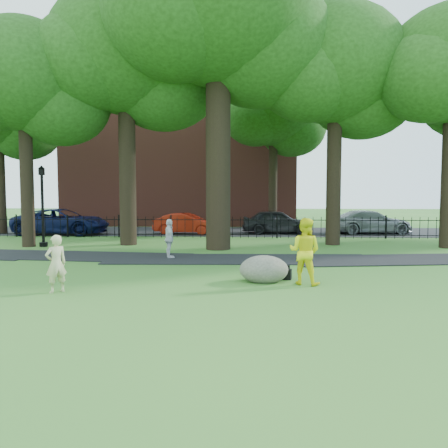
# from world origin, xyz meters

# --- Properties ---
(ground) EXTENTS (120.00, 120.00, 0.00)m
(ground) POSITION_xyz_m (0.00, 0.00, 0.00)
(ground) COLOR #2F6A25
(ground) RESTS_ON ground
(footpath) EXTENTS (36.07, 3.85, 0.03)m
(footpath) POSITION_xyz_m (1.00, 3.90, 0.00)
(footpath) COLOR black
(footpath) RESTS_ON ground
(street) EXTENTS (80.00, 7.00, 0.02)m
(street) POSITION_xyz_m (0.00, 16.00, 0.00)
(street) COLOR black
(street) RESTS_ON ground
(iron_fence) EXTENTS (44.00, 0.04, 1.20)m
(iron_fence) POSITION_xyz_m (0.00, 12.00, 0.60)
(iron_fence) COLOR black
(iron_fence) RESTS_ON ground
(brick_building) EXTENTS (18.00, 8.00, 12.00)m
(brick_building) POSITION_xyz_m (-4.00, 24.00, 6.00)
(brick_building) COLOR brown
(brick_building) RESTS_ON ground
(big_tree) EXTENTS (10.08, 8.61, 14.37)m
(big_tree) POSITION_xyz_m (0.13, 7.09, 10.14)
(big_tree) COLOR black
(big_tree) RESTS_ON ground
(tree_row) EXTENTS (26.82, 7.96, 12.42)m
(tree_row) POSITION_xyz_m (0.52, 8.40, 8.15)
(tree_row) COLOR black
(tree_row) RESTS_ON ground
(woman) EXTENTS (0.63, 0.62, 1.46)m
(woman) POSITION_xyz_m (-3.56, -1.82, 0.73)
(woman) COLOR beige
(woman) RESTS_ON ground
(man) EXTENTS (1.10, 1.01, 1.83)m
(man) POSITION_xyz_m (2.85, -0.52, 0.92)
(man) COLOR yellow
(man) RESTS_ON ground
(pedestrian) EXTENTS (0.64, 0.97, 1.52)m
(pedestrian) POSITION_xyz_m (-1.70, 4.05, 0.76)
(pedestrian) COLOR silver
(pedestrian) RESTS_ON ground
(boulder) EXTENTS (1.64, 1.42, 0.81)m
(boulder) POSITION_xyz_m (1.75, -0.21, 0.41)
(boulder) COLOR #5E574E
(boulder) RESTS_ON ground
(lamppost) EXTENTS (0.38, 0.38, 3.81)m
(lamppost) POSITION_xyz_m (-8.30, 7.52, 1.87)
(lamppost) COLOR black
(lamppost) RESTS_ON ground
(backpack) EXTENTS (0.45, 0.34, 0.30)m
(backpack) POSITION_xyz_m (2.37, 0.18, 0.15)
(backpack) COLOR black
(backpack) RESTS_ON ground
(red_bag) EXTENTS (0.45, 0.37, 0.27)m
(red_bag) POSITION_xyz_m (1.75, 1.03, 0.13)
(red_bag) COLOR maroon
(red_bag) RESTS_ON ground
(red_sedan) EXTENTS (4.14, 2.02, 1.31)m
(red_sedan) POSITION_xyz_m (-2.38, 14.04, 0.65)
(red_sedan) COLOR maroon
(red_sedan) RESTS_ON ground
(navy_van) EXTENTS (5.77, 2.84, 1.57)m
(navy_van) POSITION_xyz_m (-9.96, 13.50, 0.79)
(navy_van) COLOR #0C133F
(navy_van) RESTS_ON ground
(grey_car) EXTENTS (4.42, 1.90, 1.49)m
(grey_car) POSITION_xyz_m (3.21, 14.84, 0.74)
(grey_car) COLOR black
(grey_car) RESTS_ON ground
(silver_car) EXTENTS (5.16, 2.45, 1.45)m
(silver_car) POSITION_xyz_m (9.02, 15.03, 0.73)
(silver_car) COLOR gray
(silver_car) RESTS_ON ground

